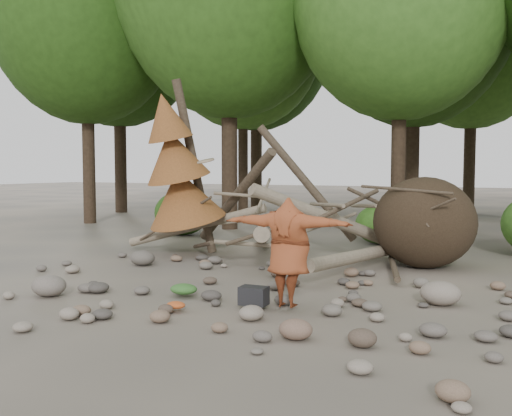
% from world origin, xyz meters
% --- Properties ---
extents(ground, '(120.00, 120.00, 0.00)m').
position_xyz_m(ground, '(0.00, 0.00, 0.00)').
color(ground, '#514C44').
rests_on(ground, ground).
extents(deadfall_pile, '(8.55, 5.24, 3.30)m').
position_xyz_m(deadfall_pile, '(2.02, 4.24, 0.95)').
color(deadfall_pile, '#332619').
rests_on(deadfall_pile, ground).
extents(dead_conifer, '(2.06, 2.16, 4.35)m').
position_xyz_m(dead_conifer, '(-3.12, 3.37, 2.11)').
color(dead_conifer, '#4C3F30').
rests_on(dead_conifer, ground).
extents(bush_left, '(1.80, 1.80, 1.44)m').
position_xyz_m(bush_left, '(-5.50, 7.20, 0.72)').
color(bush_left, '#295316').
rests_on(bush_left, ground).
extents(bush_mid, '(1.40, 1.40, 1.12)m').
position_xyz_m(bush_mid, '(0.80, 7.80, 0.56)').
color(bush_mid, '#37691E').
rests_on(bush_mid, ground).
extents(frisbee_thrower, '(2.56, 0.56, 2.26)m').
position_xyz_m(frisbee_thrower, '(1.40, -0.48, 0.91)').
color(frisbee_thrower, brown).
rests_on(frisbee_thrower, ground).
extents(backpack, '(0.44, 0.30, 0.28)m').
position_xyz_m(backpack, '(0.85, -0.55, 0.14)').
color(backpack, black).
rests_on(backpack, ground).
extents(cloth_green, '(0.47, 0.39, 0.18)m').
position_xyz_m(cloth_green, '(-0.55, -0.36, 0.09)').
color(cloth_green, '#336428').
rests_on(cloth_green, ground).
extents(cloth_orange, '(0.30, 0.24, 0.11)m').
position_xyz_m(cloth_orange, '(-0.12, -1.24, 0.05)').
color(cloth_orange, '#B84D1F').
rests_on(cloth_orange, ground).
extents(boulder_front_left, '(0.60, 0.54, 0.36)m').
position_xyz_m(boulder_front_left, '(-2.64, -1.29, 0.18)').
color(boulder_front_left, slate).
rests_on(boulder_front_left, ground).
extents(boulder_front_right, '(0.43, 0.39, 0.26)m').
position_xyz_m(boulder_front_right, '(2.03, -1.75, 0.13)').
color(boulder_front_right, '#7B5E4C').
rests_on(boulder_front_right, ground).
extents(boulder_mid_right, '(0.64, 0.57, 0.38)m').
position_xyz_m(boulder_mid_right, '(3.42, 0.94, 0.19)').
color(boulder_mid_right, gray).
rests_on(boulder_mid_right, ground).
extents(boulder_mid_left, '(0.57, 0.51, 0.34)m').
position_xyz_m(boulder_mid_left, '(-3.09, 1.89, 0.17)').
color(boulder_mid_left, '#5F5850').
rests_on(boulder_mid_left, ground).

